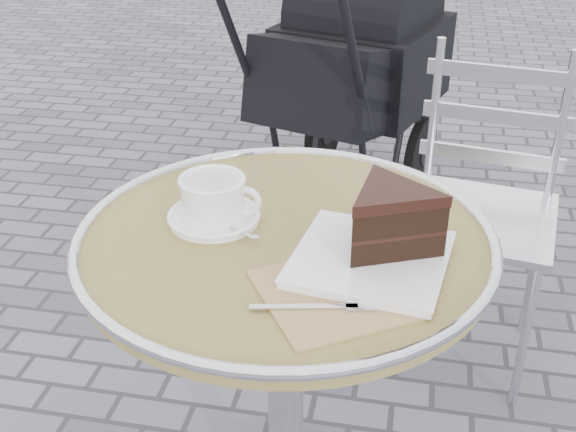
% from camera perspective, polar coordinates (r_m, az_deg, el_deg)
% --- Properties ---
extents(cafe_table, '(0.72, 0.72, 0.74)m').
position_cam_1_polar(cafe_table, '(1.32, -0.21, -7.63)').
color(cafe_table, silver).
rests_on(cafe_table, ground).
extents(cappuccino_set, '(0.17, 0.16, 0.08)m').
position_cam_1_polar(cappuccino_set, '(1.26, -5.85, 1.10)').
color(cappuccino_set, white).
rests_on(cappuccino_set, cafe_table).
extents(cake_plate_set, '(0.32, 0.36, 0.13)m').
position_cam_1_polar(cake_plate_set, '(1.14, 7.66, -1.01)').
color(cake_plate_set, '#A8805C').
rests_on(cake_plate_set, cafe_table).
extents(bistro_chair, '(0.44, 0.44, 0.86)m').
position_cam_1_polar(bistro_chair, '(1.98, 15.41, 3.29)').
color(bistro_chair, silver).
rests_on(bistro_chair, ground).
extents(baby_stroller, '(0.77, 1.14, 1.09)m').
position_cam_1_polar(baby_stroller, '(2.75, 4.88, 10.66)').
color(baby_stroller, black).
rests_on(baby_stroller, ground).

